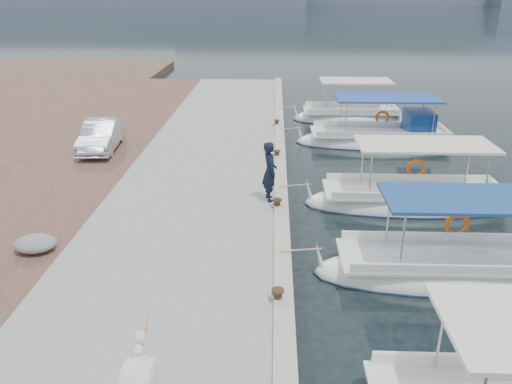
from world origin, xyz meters
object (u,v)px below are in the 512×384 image
(fishing_caique_d, at_px, (381,140))
(fishing_caique_c, at_px, (412,203))
(parked_car, at_px, (101,135))
(fishing_caique_e, at_px, (350,118))
(fishing_caique_b, at_px, (453,272))
(pelican, at_px, (139,375))
(fisherman, at_px, (270,171))

(fishing_caique_d, bearing_deg, fishing_caique_c, -92.97)
(fishing_caique_c, relative_size, fishing_caique_d, 0.93)
(fishing_caique_c, xyz_separation_m, parked_car, (-12.04, 4.39, 0.99))
(fishing_caique_e, bearing_deg, parked_car, -147.33)
(fishing_caique_b, height_order, fishing_caique_e, same)
(fishing_caique_c, bearing_deg, fishing_caique_e, 92.27)
(pelican, relative_size, parked_car, 0.40)
(fishing_caique_e, relative_size, fisherman, 3.27)
(fishing_caique_b, relative_size, fisherman, 3.68)
(fishing_caique_b, relative_size, parked_car, 1.92)
(fisherman, bearing_deg, parked_car, 39.55)
(fishing_caique_b, distance_m, pelican, 8.49)
(fishing_caique_d, bearing_deg, parked_car, -166.74)
(fishing_caique_e, xyz_separation_m, fisherman, (-4.39, -12.61, 1.35))
(fishing_caique_b, distance_m, fishing_caique_c, 4.48)
(fishing_caique_b, xyz_separation_m, parked_car, (-11.97, 8.87, 0.99))
(fisherman, xyz_separation_m, parked_car, (-7.19, 5.19, -0.36))
(fishing_caique_e, xyz_separation_m, parked_car, (-11.57, -7.42, 0.99))
(fishing_caique_d, distance_m, pelican, 18.31)
(parked_car, bearing_deg, fishing_caique_d, 8.32)
(fishing_caique_b, xyz_separation_m, pelican, (-6.80, -4.99, 0.98))
(fishing_caique_e, distance_m, parked_car, 13.78)
(fishing_caique_b, distance_m, fishing_caique_e, 16.30)
(fishing_caique_e, relative_size, parked_car, 1.70)
(fishing_caique_d, height_order, fisherman, fisherman)
(fishing_caique_d, xyz_separation_m, fishing_caique_e, (-0.85, 4.49, -0.06))
(fishing_caique_e, bearing_deg, fishing_caique_c, -87.73)
(fishing_caique_c, height_order, fishing_caique_d, same)
(fishing_caique_c, bearing_deg, pelican, -125.95)
(fisherman, bearing_deg, fishing_caique_c, -95.31)
(fishing_caique_b, bearing_deg, fishing_caique_e, 91.40)
(fishing_caique_d, height_order, pelican, fishing_caique_d)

